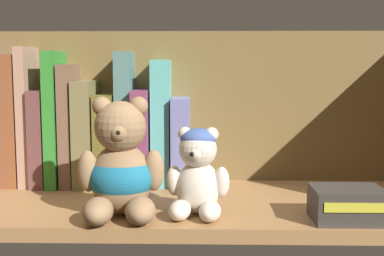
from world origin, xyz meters
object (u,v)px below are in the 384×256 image
Objects in this scene: book_11 at (181,140)px; teddy_bear_smaller at (198,173)px; book_8 at (127,118)px; teddy_bear_larger at (121,169)px; book_5 at (73,124)px; book_2 at (32,116)px; book_4 at (60,118)px; book_3 at (46,136)px; book_9 at (144,136)px; book_1 at (18,119)px; book_6 at (90,132)px; book_10 at (162,122)px; book_0 at (0,119)px; book_7 at (109,139)px; small_product_box at (347,204)px.

book_11 reaches higher than teddy_bear_smaller.
book_8 is 21.57cm from teddy_bear_larger.
book_2 is at bearing 180.00° from book_5.
teddy_bear_smaller is at bearing -41.52° from book_5.
book_4 is 2.61cm from book_5.
book_4 is (5.02, 0.00, -0.38)cm from book_2.
teddy_bear_larger is at bearing -60.11° from book_5.
book_3 and book_9 have the same top height.
book_1 is 1.36× the size of book_9.
book_2 is 1.44× the size of book_9.
book_6 is at bearing 0.00° from book_3.
book_9 is (22.77, 0.00, -3.02)cm from book_1.
book_8 reaches higher than book_10.
book_1 reaches higher than book_10.
book_6 is 1.09× the size of book_9.
book_1 is at bearing 180.00° from book_11.
book_3 is (8.30, 0.00, -3.09)cm from book_0.
book_3 is 14.98cm from book_8.
small_product_box is (36.72, -22.58, -5.76)cm from book_7.
book_11 is (6.79, 0.00, -0.71)cm from book_9.
book_7 is (6.43, 0.00, -2.62)cm from book_5.
book_2 reaches higher than book_5.
book_9 is at bearing 0.00° from book_6.
book_0 reaches higher than book_6.
book_10 is (20.96, 0.00, 2.61)cm from book_3.
book_11 is (32.74, 0.00, -3.78)cm from book_0.
book_8 reaches higher than book_6.
book_10 is at bearing 0.00° from book_2.
book_6 reaches higher than book_11.
book_3 is at bearing 0.00° from book_2.
book_10 is 1.32× the size of teddy_bear_larger.
book_4 is at bearing 180.00° from book_9.
book_8 is at bearing 0.00° from book_7.
small_product_box is (30.42, -22.58, -6.20)cm from book_9.
book_1 is at bearing 148.45° from teddy_bear_smaller.
book_10 is at bearing 0.00° from book_5.
book_4 is at bearing 0.00° from book_1.
book_2 reaches higher than small_product_box.
book_5 is at bearing 152.37° from small_product_box.
small_product_box is (31.18, -1.76, -4.34)cm from teddy_bear_larger.
book_6 is (10.31, 0.00, -2.90)cm from book_2.
teddy_bear_larger is (16.89, -20.82, -1.84)cm from book_3.
book_2 is at bearing 180.00° from book_4.
book_7 is (13.80, 0.00, -4.13)cm from book_2.
book_11 is (21.87, 0.00, -4.01)cm from book_4.
book_0 is 1.85× the size of teddy_bear_smaller.
book_7 is 21.60cm from teddy_bear_larger.
book_10 is (16.04, 0.00, 0.40)cm from book_5.
book_3 is 0.76× the size of book_10.
book_2 is 17.06cm from book_8.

